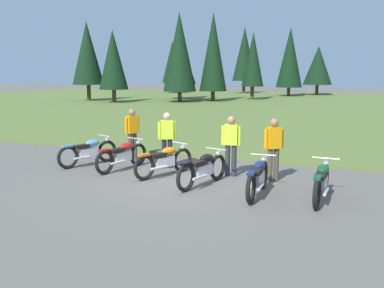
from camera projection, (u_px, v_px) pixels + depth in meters
The scene contains 13 objects.
ground_plane at pixel (183, 181), 11.52m from camera, with size 140.00×140.00×0.00m, color #605B54.
grass_moorland at pixel (310, 107), 34.33m from camera, with size 80.00×44.00×0.10m, color #5B7033.
forest_treeline at pixel (282, 55), 38.57m from camera, with size 43.16×28.89×8.22m.
motorcycle_sky_blue at pixel (88, 151), 13.36m from camera, with size 0.94×1.99×0.88m.
motorcycle_red at pixel (122, 155), 12.73m from camera, with size 0.71×2.07×0.88m.
motorcycle_orange at pixel (164, 160), 12.00m from camera, with size 0.97×1.98×0.88m.
motorcycle_black at pixel (203, 169), 10.99m from camera, with size 0.76×2.06×0.88m.
motorcycle_navy at pixel (258, 177), 10.12m from camera, with size 0.62×2.10×0.88m.
motorcycle_british_green at pixel (322, 181), 9.72m from camera, with size 0.62×2.10×0.88m.
rider_with_back_turned at pixel (132, 131), 14.13m from camera, with size 0.35×0.51×1.67m.
rider_in_hivis_vest at pixel (274, 146), 11.36m from camera, with size 0.46×0.39×1.67m.
rider_checking_bike at pixel (231, 142), 11.90m from camera, with size 0.54×0.27×1.67m.
rider_near_row_end at pixel (167, 137), 12.92m from camera, with size 0.48×0.38×1.67m.
Camera 1 is at (4.51, -10.25, 2.89)m, focal length 40.57 mm.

